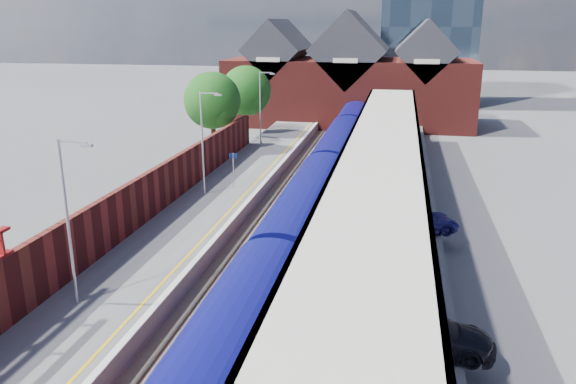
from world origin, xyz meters
name	(u,v)px	position (x,y,z in m)	size (l,w,h in m)	color
ground	(315,182)	(0.00, 30.00, 0.00)	(240.00, 240.00, 0.00)	#5B5B5E
ballast_bed	(292,223)	(0.00, 20.00, 0.03)	(6.00, 76.00, 0.06)	#473D33
rails	(292,222)	(0.00, 20.00, 0.12)	(4.51, 76.00, 0.14)	slate
left_platform	(209,211)	(-5.50, 20.00, 0.50)	(5.00, 76.00, 1.00)	#565659
right_platform	(387,222)	(6.00, 20.00, 0.50)	(6.00, 76.00, 1.00)	#565659
coping_left	(244,205)	(-3.15, 20.00, 1.02)	(0.30, 76.00, 0.05)	silver
coping_right	(341,211)	(3.15, 20.00, 1.02)	(0.30, 76.00, 0.05)	silver
yellow_line	(235,205)	(-3.75, 20.00, 1.01)	(0.14, 76.00, 0.01)	yellow
train	(326,173)	(1.49, 25.02, 2.12)	(2.89, 65.91, 3.45)	#0D0D5C
canopy	(384,140)	(5.48, 21.95, 5.25)	(4.50, 52.00, 4.48)	navy
lamp_post_b	(70,213)	(-6.36, 6.00, 4.99)	(1.48, 0.18, 7.00)	#A5A8AA
lamp_post_c	(204,137)	(-6.36, 22.00, 4.99)	(1.48, 0.18, 7.00)	#A5A8AA
lamp_post_d	(262,104)	(-6.36, 38.00, 4.99)	(1.48, 0.18, 7.00)	#A5A8AA
platform_sign	(233,164)	(-5.00, 24.00, 2.69)	(0.55, 0.08, 2.50)	#A5A8AA
brick_wall	(124,211)	(-8.10, 13.54, 2.45)	(0.35, 50.00, 3.86)	maroon
station_building	(349,80)	(0.00, 58.00, 5.45)	(30.00, 12.12, 13.78)	maroon
tree_near	(214,102)	(-10.35, 35.91, 5.35)	(5.20, 5.20, 8.10)	#382314
tree_far	(247,92)	(-9.35, 43.91, 5.35)	(5.20, 5.20, 8.10)	#382314
parked_car_dark	(429,333)	(7.81, 5.26, 1.68)	(1.89, 4.66, 1.35)	black
parked_car_blue	(420,221)	(7.81, 17.51, 1.61)	(2.03, 4.41, 1.22)	navy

